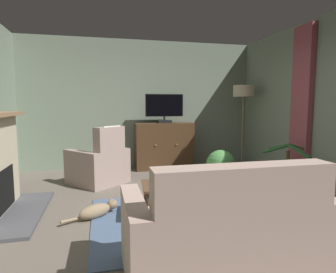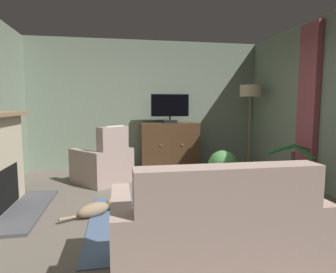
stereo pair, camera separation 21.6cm
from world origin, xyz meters
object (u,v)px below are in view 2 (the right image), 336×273
object	(u,v)px
potted_plant_on_hearth_side	(223,171)
potted_plant_tall_palm_by_window	(292,176)
tv_cabinet	(170,147)
television	(170,108)
armchair_by_fireplace	(104,164)
sofa_floral	(215,237)
floor_lamp	(250,97)
cat	(96,209)
tv_remote	(168,181)
folded_newspaper	(194,183)
coffee_table	(180,188)

from	to	relation	value
potted_plant_on_hearth_side	potted_plant_tall_palm_by_window	xyz separation A→B (m)	(1.17, -0.01, -0.14)
potted_plant_tall_palm_by_window	tv_cabinet	bearing A→B (deg)	130.85
tv_cabinet	television	bearing A→B (deg)	-90.00
tv_cabinet	armchair_by_fireplace	distance (m)	1.64
sofa_floral	floor_lamp	size ratio (longest dim) A/B	0.89
tv_cabinet	cat	size ratio (longest dim) A/B	1.87
tv_cabinet	television	xyz separation A→B (m)	(0.00, -0.05, 0.84)
tv_remote	potted_plant_on_hearth_side	xyz separation A→B (m)	(0.99, 0.73, -0.08)
folded_newspaper	potted_plant_tall_palm_by_window	distance (m)	2.05
sofa_floral	cat	xyz separation A→B (m)	(-1.02, 1.46, -0.24)
tv_remote	floor_lamp	bearing A→B (deg)	-126.52
television	tv_cabinet	bearing A→B (deg)	90.00
tv_cabinet	coffee_table	distance (m)	2.76
tv_cabinet	potted_plant_on_hearth_side	bearing A→B (deg)	-75.66
folded_newspaper	armchair_by_fireplace	bearing A→B (deg)	105.60
television	folded_newspaper	world-z (taller)	television
television	tv_remote	bearing A→B (deg)	-101.03
folded_newspaper	cat	world-z (taller)	folded_newspaper
tv_cabinet	folded_newspaper	xyz separation A→B (m)	(-0.20, -2.74, -0.04)
sofa_floral	armchair_by_fireplace	world-z (taller)	armchair_by_fireplace
potted_plant_on_hearth_side	floor_lamp	distance (m)	2.26
folded_newspaper	sofa_floral	distance (m)	1.21
coffee_table	armchair_by_fireplace	bearing A→B (deg)	118.65
sofa_floral	potted_plant_tall_palm_by_window	bearing A→B (deg)	45.14
tv_remote	folded_newspaper	size ratio (longest dim) A/B	0.57
television	potted_plant_tall_palm_by_window	world-z (taller)	television
television	coffee_table	xyz separation A→B (m)	(-0.36, -2.68, -0.93)
armchair_by_fireplace	sofa_floral	bearing A→B (deg)	-71.75
sofa_floral	potted_plant_on_hearth_side	distance (m)	2.20
potted_plant_on_hearth_side	cat	world-z (taller)	potted_plant_on_hearth_side
armchair_by_fireplace	floor_lamp	xyz separation A→B (m)	(3.00, 0.55, 1.22)
tv_remote	potted_plant_tall_palm_by_window	xyz separation A→B (m)	(2.16, 0.72, -0.22)
folded_newspaper	cat	size ratio (longest dim) A/B	0.45
coffee_table	folded_newspaper	distance (m)	0.17
sofa_floral	floor_lamp	distance (m)	4.27
television	armchair_by_fireplace	xyz separation A→B (m)	(-1.35, -0.87, -0.99)
coffee_table	television	bearing A→B (deg)	82.29
television	armchair_by_fireplace	bearing A→B (deg)	-147.33
folded_newspaper	cat	distance (m)	1.25
folded_newspaper	potted_plant_on_hearth_side	world-z (taller)	potted_plant_on_hearth_side
armchair_by_fireplace	potted_plant_on_hearth_side	bearing A→B (deg)	-28.19
tv_cabinet	folded_newspaper	bearing A→B (deg)	-94.23
tv_remote	sofa_floral	bearing A→B (deg)	103.53
coffee_table	floor_lamp	size ratio (longest dim) A/B	0.57
coffee_table	potted_plant_tall_palm_by_window	size ratio (longest dim) A/B	1.08
coffee_table	floor_lamp	distance (m)	3.32
folded_newspaper	potted_plant_tall_palm_by_window	xyz separation A→B (m)	(1.86, 0.83, -0.21)
coffee_table	sofa_floral	size ratio (longest dim) A/B	0.64
tv_remote	potted_plant_tall_palm_by_window	size ratio (longest dim) A/B	0.18
tv_cabinet	cat	world-z (taller)	tv_cabinet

